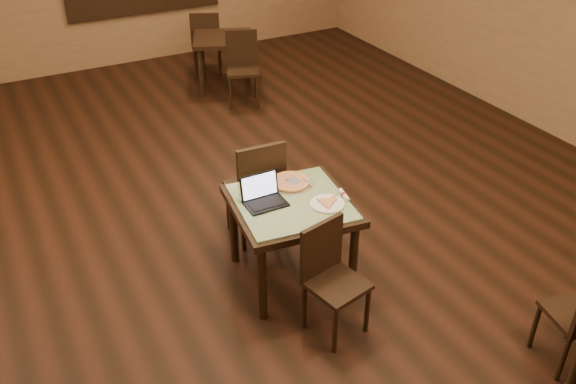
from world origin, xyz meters
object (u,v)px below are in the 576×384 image
other_table_a (223,46)px  other_table_a_chair_near (242,63)px  pizza_pan (290,183)px  chair_main_far (258,186)px  other_table_a_chair_far (206,40)px  tiled_table (291,212)px  laptop (263,195)px  chair_main_near (330,272)px

other_table_a → other_table_a_chair_near: bearing=-63.7°
pizza_pan → other_table_a_chair_near: other_table_a_chair_near is taller
chair_main_far → other_table_a_chair_far: (1.13, 4.06, -0.04)m
tiled_table → chair_main_far: size_ratio=1.01×
tiled_table → other_table_a: tiled_table is taller
laptop → pizza_pan: (0.32, 0.14, -0.05)m
pizza_pan → chair_main_far: bearing=108.6°
tiled_table → other_table_a_chair_near: bearing=78.9°
tiled_table → chair_main_near: bearing=-84.1°
other_table_a_chair_near → tiled_table: bearing=-85.5°
other_table_a → other_table_a_chair_near: (0.03, -0.56, -0.07)m
laptop → tiled_table: bearing=-26.1°
chair_main_near → other_table_a_chair_near: size_ratio=0.94×
chair_main_far → other_table_a_chair_near: 3.17m
chair_main_near → other_table_a: 4.88m
tiled_table → pizza_pan: pizza_pan is taller
pizza_pan → other_table_a_chair_far: size_ratio=0.39×
chair_main_far → other_table_a_chair_far: size_ratio=1.07×
chair_main_far → other_table_a_chair_far: 4.22m
tiled_table → other_table_a_chair_near: (1.19, 3.55, -0.12)m
other_table_a → other_table_a_chair_far: size_ratio=1.08×
pizza_pan → other_table_a_chair_near: 3.48m
other_table_a_chair_near → other_table_a_chair_far: (-0.07, 1.13, 0.00)m
laptop → pizza_pan: 0.35m
tiled_table → other_table_a: (1.16, 4.11, -0.05)m
other_table_a_chair_far → other_table_a: bearing=116.3°
tiled_table → chair_main_far: bearing=97.9°
tiled_table → laptop: (-0.20, 0.10, 0.16)m
other_table_a_chair_far → laptop: bearing=96.9°
chair_main_far → other_table_a: 3.69m
tiled_table → other_table_a_chair_near: 3.74m
chair_main_near → pizza_pan: (0.14, 0.86, 0.26)m
tiled_table → other_table_a_chair_far: bearing=83.9°
laptop → other_table_a_chair_far: laptop is taller
chair_main_far → other_table_a_chair_near: chair_main_far is taller
pizza_pan → other_table_a_chair_near: (1.07, 3.31, -0.23)m
chair_main_near → other_table_a: chair_main_near is taller
chair_main_near → laptop: size_ratio=2.81×
tiled_table → chair_main_near: size_ratio=1.15×
chair_main_near → pizza_pan: size_ratio=2.43×
tiled_table → other_table_a_chair_near: other_table_a_chair_near is taller
chair_main_near → pizza_pan: chair_main_near is taller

